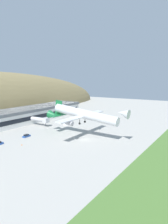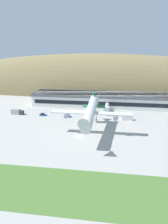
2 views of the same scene
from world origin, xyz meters
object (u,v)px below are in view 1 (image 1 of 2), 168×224
at_px(cargo_airplane, 84,115).
at_px(box_truck, 68,122).
at_px(service_car_0, 26,136).
at_px(jetway_0, 41,120).
at_px(traffic_cone_0, 22,145).
at_px(terminal_building, 22,115).

relative_size(cargo_airplane, box_truck, 7.48).
height_order(service_car_0, box_truck, box_truck).
xyz_separation_m(cargo_airplane, box_truck, (18.67, 24.01, -9.92)).
relative_size(jetway_0, cargo_airplane, 0.28).
xyz_separation_m(cargo_airplane, traffic_cone_0, (-27.77, 15.56, -11.23)).
height_order(service_car_0, traffic_cone_0, service_car_0).
bearing_deg(cargo_airplane, jetway_0, 80.12).
relative_size(terminal_building, service_car_0, 23.54).
distance_m(terminal_building, traffic_cone_0, 51.33).
bearing_deg(jetway_0, box_truck, -44.47).
distance_m(service_car_0, traffic_cone_0, 13.76).
bearing_deg(service_car_0, traffic_cone_0, -141.54).
height_order(terminal_building, cargo_airplane, cargo_airplane).
xyz_separation_m(jetway_0, cargo_airplane, (-6.30, -36.16, 7.52)).
distance_m(jetway_0, cargo_airplane, 37.47).
bearing_deg(service_car_0, box_truck, -0.16).
relative_size(service_car_0, traffic_cone_0, 8.01).
bearing_deg(terminal_building, traffic_cone_0, -132.40).
bearing_deg(jetway_0, cargo_airplane, -99.88).
relative_size(jetway_0, box_truck, 2.13).
height_order(terminal_building, service_car_0, terminal_building).
bearing_deg(terminal_building, cargo_airplane, -97.14).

